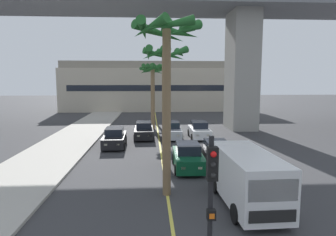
{
  "coord_description": "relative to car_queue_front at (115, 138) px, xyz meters",
  "views": [
    {
      "loc": [
        -0.79,
        0.89,
        5.44
      ],
      "look_at": [
        0.0,
        14.0,
        3.77
      ],
      "focal_mm": 31.77,
      "sensor_mm": 36.0,
      "label": 1
    }
  ],
  "objects": [
    {
      "name": "sidewalk_left",
      "position": [
        -4.26,
        -9.09,
        -0.65
      ],
      "size": [
        4.8,
        80.0,
        0.15
      ],
      "primitive_type": "cube",
      "color": "#ADA89E",
      "rests_on": "ground"
    },
    {
      "name": "lane_stripe_center",
      "position": [
        3.74,
        -1.09,
        -0.72
      ],
      "size": [
        0.14,
        56.0,
        0.01
      ],
      "primitive_type": "cube",
      "color": "#DBCC4C",
      "rests_on": "ground"
    },
    {
      "name": "bridge_overpass",
      "position": [
        4.55,
        8.62,
        12.86
      ],
      "size": [
        80.47,
        8.0,
        17.07
      ],
      "color": "slate",
      "rests_on": "ground"
    },
    {
      "name": "pier_building_backdrop",
      "position": [
        3.74,
        30.52,
        3.57
      ],
      "size": [
        32.79,
        8.04,
        8.71
      ],
      "color": "#BCB29E",
      "rests_on": "ground"
    },
    {
      "name": "car_queue_front",
      "position": [
        0.0,
        0.0,
        0.0
      ],
      "size": [
        1.9,
        4.14,
        1.56
      ],
      "color": "black",
      "rests_on": "ground"
    },
    {
      "name": "car_queue_second",
      "position": [
        7.56,
        3.36,
        0.0
      ],
      "size": [
        1.85,
        4.11,
        1.56
      ],
      "color": "white",
      "rests_on": "ground"
    },
    {
      "name": "car_queue_third",
      "position": [
        5.26,
        -6.35,
        0.0
      ],
      "size": [
        1.91,
        4.14,
        1.56
      ],
      "color": "#0C4728",
      "rests_on": "ground"
    },
    {
      "name": "car_queue_fourth",
      "position": [
        4.97,
        3.4,
        0.0
      ],
      "size": [
        1.92,
        4.14,
        1.56
      ],
      "color": "#B7BABF",
      "rests_on": "ground"
    },
    {
      "name": "car_queue_fifth",
      "position": [
        2.34,
        3.43,
        0.0
      ],
      "size": [
        1.89,
        4.13,
        1.56
      ],
      "color": "black",
      "rests_on": "ground"
    },
    {
      "name": "car_queue_sixth",
      "position": [
        7.22,
        -5.74,
        0.0
      ],
      "size": [
        1.89,
        4.13,
        1.56
      ],
      "color": "black",
      "rests_on": "ground"
    },
    {
      "name": "delivery_van",
      "position": [
        7.11,
        -12.01,
        0.57
      ],
      "size": [
        2.27,
        5.3,
        2.36
      ],
      "color": "white",
      "rests_on": "ground"
    },
    {
      "name": "traffic_light_median_near",
      "position": [
        4.33,
        -17.78,
        1.99
      ],
      "size": [
        0.24,
        0.37,
        4.2
      ],
      "color": "black",
      "rests_on": "ground"
    },
    {
      "name": "palm_tree_near_median",
      "position": [
        3.24,
        8.64,
        5.02
      ],
      "size": [
        2.56,
        2.61,
        7.35
      ],
      "color": "brown",
      "rests_on": "ground"
    },
    {
      "name": "palm_tree_mid_median",
      "position": [
        3.71,
        -10.49,
        6.02
      ],
      "size": [
        3.29,
        3.29,
        8.25
      ],
      "color": "brown",
      "rests_on": "ground"
    },
    {
      "name": "palm_tree_far_median",
      "position": [
        3.88,
        -5.19,
        5.49
      ],
      "size": [
        3.05,
        3.12,
        7.66
      ],
      "color": "brown",
      "rests_on": "ground"
    },
    {
      "name": "palm_tree_farthest_median",
      "position": [
        3.24,
        16.7,
        5.43
      ],
      "size": [
        3.49,
        3.53,
        7.32
      ],
      "color": "brown",
      "rests_on": "ground"
    }
  ]
}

